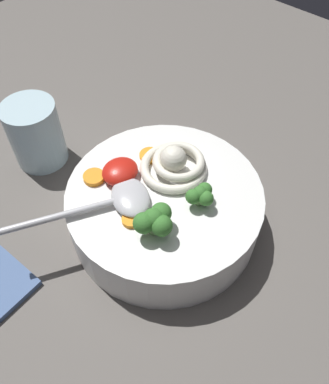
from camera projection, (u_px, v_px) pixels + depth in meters
The scene contains 11 objects.
table_slab at pixel (134, 226), 54.09cm from camera, with size 132.81×132.81×3.53cm, color #5B5651.
soup_bowl at pixel (165, 208), 49.64cm from camera, with size 24.11×24.11×6.64cm.
noodle_pile at pixel (175, 164), 48.42cm from camera, with size 9.28×9.10×3.73cm.
soup_spoon at pixel (119, 200), 45.36cm from camera, with size 16.71×11.27×1.60cm.
chili_sauce_dollop at pixel (120, 171), 47.82cm from camera, with size 4.65×4.18×2.09cm, color red.
broccoli_floret_rear at pixel (201, 195), 44.66cm from camera, with size 3.50×3.01×2.76cm.
broccoli_floret_front at pixel (155, 220), 41.78cm from camera, with size 4.63×3.99×3.66cm.
carrot_slice_far at pixel (131, 220), 44.25cm from camera, with size 2.13×2.13×0.57cm, color orange.
carrot_slice_beside_chili at pixel (150, 156), 50.59cm from camera, with size 2.73×2.73×0.49cm, color orange.
carrot_slice_left at pixel (94, 177), 48.17cm from camera, with size 2.66×2.66×0.65cm, color orange.
drinking_glass at pixel (36, 134), 56.09cm from camera, with size 7.59×7.59×9.71cm, color silver.
Camera 1 is at (-19.38, -23.32, 47.01)cm, focal length 36.58 mm.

